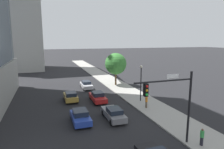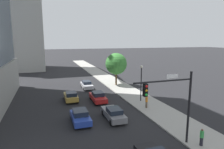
{
  "view_description": "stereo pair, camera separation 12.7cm",
  "coord_description": "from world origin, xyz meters",
  "views": [
    {
      "loc": [
        -5.79,
        -9.2,
        9.47
      ],
      "look_at": [
        1.89,
        13.04,
        5.3
      ],
      "focal_mm": 31.45,
      "sensor_mm": 36.0,
      "label": 1
    },
    {
      "loc": [
        -5.67,
        -9.24,
        9.47
      ],
      "look_at": [
        1.89,
        13.04,
        5.3
      ],
      "focal_mm": 31.45,
      "sensor_mm": 36.0,
      "label": 2
    }
  ],
  "objects": [
    {
      "name": "street_tree",
      "position": [
        8.04,
        28.48,
        4.58
      ],
      "size": [
        4.44,
        4.44,
        6.66
      ],
      "color": "brown",
      "rests_on": "sidewalk"
    },
    {
      "name": "car_silver",
      "position": [
        1.67,
        27.91,
        0.75
      ],
      "size": [
        1.78,
        4.61,
        1.49
      ],
      "color": "#B7B7BC",
      "rests_on": "ground"
    },
    {
      "name": "street_lamp",
      "position": [
        7.93,
        17.01,
        3.81
      ],
      "size": [
        0.44,
        0.44,
        5.55
      ],
      "color": "black",
      "rests_on": "sidewalk"
    },
    {
      "name": "traffic_light_pole",
      "position": [
        4.39,
        4.41,
        4.64
      ],
      "size": [
        5.62,
        0.48,
        6.63
      ],
      "color": "black",
      "rests_on": "sidewalk"
    },
    {
      "name": "pedestrian_green_shirt",
      "position": [
        7.08,
        3.51,
        0.95
      ],
      "size": [
        0.34,
        0.34,
        1.57
      ],
      "color": "black",
      "rests_on": "sidewalk"
    },
    {
      "name": "car_blue",
      "position": [
        -2.26,
        12.22,
        0.75
      ],
      "size": [
        1.9,
        4.2,
        1.52
      ],
      "color": "#233D9E",
      "rests_on": "ground"
    },
    {
      "name": "pedestrian_orange_shirt",
      "position": [
        7.24,
        13.9,
        1.04
      ],
      "size": [
        0.34,
        0.34,
        1.74
      ],
      "color": "brown",
      "rests_on": "sidewalk"
    },
    {
      "name": "construction_building",
      "position": [
        -13.66,
        59.2,
        17.71
      ],
      "size": [
        16.55,
        27.83,
        41.29
      ],
      "color": "#B2AFA8",
      "rests_on": "ground"
    },
    {
      "name": "car_gold",
      "position": [
        -2.26,
        20.83,
        0.76
      ],
      "size": [
        1.87,
        4.12,
        1.53
      ],
      "color": "#AD8938",
      "rests_on": "ground"
    },
    {
      "name": "car_red",
      "position": [
        1.67,
        19.19,
        0.76
      ],
      "size": [
        1.86,
        4.59,
        1.54
      ],
      "color": "red",
      "rests_on": "ground"
    },
    {
      "name": "car_gray",
      "position": [
        1.67,
        11.88,
        0.74
      ],
      "size": [
        1.82,
        4.75,
        1.5
      ],
      "color": "slate",
      "rests_on": "ground"
    },
    {
      "name": "sidewalk",
      "position": [
        8.27,
        20.0,
        0.07
      ],
      "size": [
        4.83,
        120.0,
        0.15
      ],
      "primitive_type": "cube",
      "color": "#9E9B93",
      "rests_on": "ground"
    }
  ]
}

